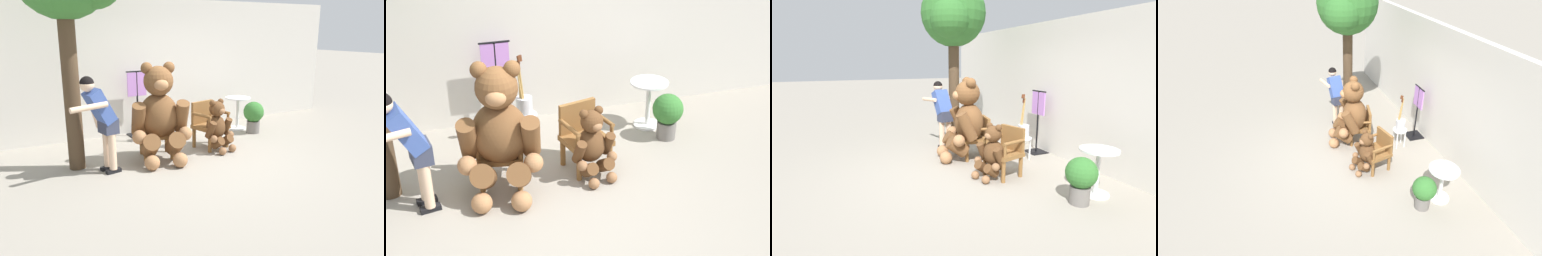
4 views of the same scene
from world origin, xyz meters
TOP-DOWN VIEW (x-y plane):
  - ground_plane at (0.00, 0.00)m, footprint 60.00×60.00m
  - back_wall at (0.00, 2.40)m, footprint 10.00×0.16m
  - wooden_chair_left at (-0.54, 0.72)m, footprint 0.66×0.63m
  - wooden_chair_right at (0.54, 0.72)m, footprint 0.67×0.64m
  - teddy_bear_large at (-0.58, 0.45)m, footprint 1.03×1.03m
  - teddy_bear_small at (0.57, 0.43)m, footprint 0.60×0.60m
  - person_visitor at (-1.59, 0.35)m, footprint 0.76×0.57m
  - white_stool at (-0.06, 1.53)m, footprint 0.34×0.34m
  - brush_bucket at (-0.07, 1.52)m, footprint 0.22×0.22m
  - round_side_table at (1.80, 1.53)m, footprint 0.56×0.56m
  - patio_tree at (-1.84, 0.73)m, footprint 1.57×1.49m
  - potted_plant at (1.92, 1.10)m, footprint 0.44×0.44m
  - clothing_display_stand at (-0.34, 2.08)m, footprint 0.44×0.40m

SIDE VIEW (x-z plane):
  - ground_plane at x=0.00m, z-range 0.00..0.00m
  - white_stool at x=-0.06m, z-range 0.13..0.59m
  - potted_plant at x=1.92m, z-range 0.06..0.74m
  - round_side_table at x=1.80m, z-range 0.09..0.81m
  - wooden_chair_left at x=-0.54m, z-range 0.03..0.89m
  - wooden_chair_right at x=0.54m, z-range 0.03..0.89m
  - teddy_bear_small at x=0.57m, z-range -0.01..0.95m
  - brush_bucket at x=-0.07m, z-range 0.20..1.08m
  - clothing_display_stand at x=-0.34m, z-range 0.04..1.40m
  - teddy_bear_large at x=-0.58m, z-range -0.02..1.65m
  - person_visitor at x=-1.59m, z-range 0.15..1.67m
  - back_wall at x=0.00m, z-range 0.00..2.80m
  - patio_tree at x=-1.84m, z-range 1.06..4.85m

